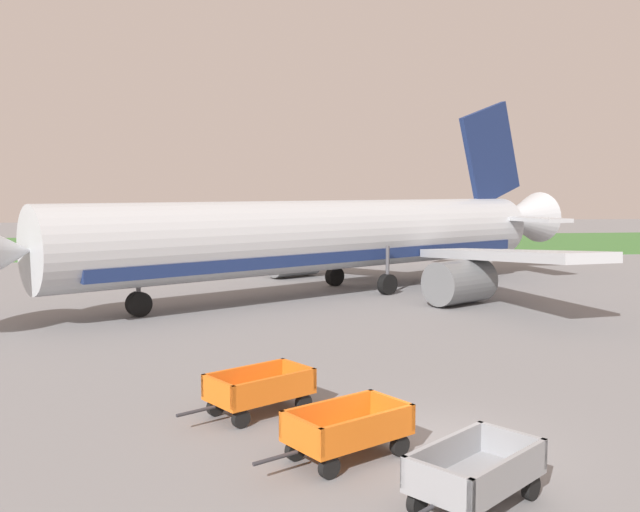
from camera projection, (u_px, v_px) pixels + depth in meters
name	position (u px, v px, depth m)	size (l,w,h in m)	color
ground_plane	(435.00, 446.00, 14.82)	(220.00, 220.00, 0.00)	slate
grass_strip	(273.00, 245.00, 69.19)	(220.00, 28.00, 0.06)	#3D7033
airplane	(340.00, 236.00, 36.92)	(34.03, 28.39, 11.34)	#B2B7BC
baggage_cart_nearest	(476.00, 473.00, 11.92)	(3.25, 2.77, 1.07)	gray
baggage_cart_second_in_row	(348.00, 430.00, 14.10)	(3.45, 2.46, 1.07)	orange
baggage_cart_third_in_row	(259.00, 390.00, 16.92)	(3.39, 2.53, 1.07)	orange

